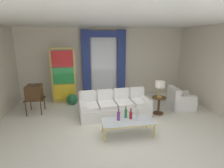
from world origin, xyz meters
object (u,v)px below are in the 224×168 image
object	(u,v)px
peacock_figurine	(72,100)
bottle_amber_squat	(131,115)
vintage_tv	(34,93)
armchair_white	(180,101)
coffee_table	(127,122)
bottle_crystal_tall	(126,113)
stained_glass_divider	(63,77)
couch_white_long	(114,106)
bottle_blue_decanter	(137,115)
round_side_table	(159,104)
table_lamp_brass	(160,85)
bottle_ruby_flask	(118,116)

from	to	relation	value
peacock_figurine	bottle_amber_squat	bearing A→B (deg)	-54.18
vintage_tv	armchair_white	size ratio (longest dim) A/B	1.50
coffee_table	bottle_crystal_tall	bearing A→B (deg)	90.60
bottle_amber_squat	stained_glass_divider	xyz separation A→B (m)	(-2.01, 2.80, 0.53)
couch_white_long	coffee_table	distance (m)	1.37
vintage_tv	couch_white_long	bearing A→B (deg)	-12.71
bottle_crystal_tall	coffee_table	bearing A→B (deg)	-89.40
bottle_blue_decanter	round_side_table	xyz separation A→B (m)	(1.14, 1.18, -0.18)
bottle_crystal_tall	round_side_table	size ratio (longest dim) A/B	0.56
stained_glass_divider	peacock_figurine	distance (m)	0.99
coffee_table	table_lamp_brass	bearing A→B (deg)	40.28
bottle_blue_decanter	round_side_table	size ratio (longest dim) A/B	0.53
couch_white_long	round_side_table	distance (m)	1.54
peacock_figurine	table_lamp_brass	world-z (taller)	table_lamp_brass
round_side_table	coffee_table	bearing A→B (deg)	-139.72
peacock_figurine	table_lamp_brass	distance (m)	3.36
vintage_tv	stained_glass_divider	distance (m)	1.35
vintage_tv	table_lamp_brass	xyz separation A→B (m)	(4.21, -0.78, 0.30)
coffee_table	armchair_white	xyz separation A→B (m)	(2.39, 1.54, -0.09)
bottle_blue_decanter	bottle_ruby_flask	size ratio (longest dim) A/B	0.95
bottle_crystal_tall	table_lamp_brass	distance (m)	1.79
bottle_blue_decanter	armchair_white	xyz separation A→B (m)	(2.12, 1.52, -0.25)
bottle_amber_squat	peacock_figurine	distance (m)	2.94
coffee_table	bottle_crystal_tall	xyz separation A→B (m)	(-0.00, 0.19, 0.17)
bottle_crystal_tall	round_side_table	xyz separation A→B (m)	(1.41, 1.00, -0.19)
bottle_blue_decanter	couch_white_long	bearing A→B (deg)	105.90
bottle_amber_squat	vintage_tv	distance (m)	3.47
bottle_crystal_tall	vintage_tv	bearing A→B (deg)	147.58
bottle_amber_squat	bottle_blue_decanter	bearing A→B (deg)	-31.86
vintage_tv	round_side_table	size ratio (longest dim) A/B	2.26
peacock_figurine	couch_white_long	bearing A→B (deg)	-36.98
armchair_white	table_lamp_brass	xyz separation A→B (m)	(-0.98, -0.35, 0.74)
armchair_white	table_lamp_brass	distance (m)	1.28
couch_white_long	bottle_ruby_flask	world-z (taller)	couch_white_long
bottle_blue_decanter	bottle_ruby_flask	bearing A→B (deg)	173.92
bottle_crystal_tall	bottle_amber_squat	size ratio (longest dim) A/B	1.11
peacock_figurine	round_side_table	world-z (taller)	round_side_table
bottle_blue_decanter	table_lamp_brass	bearing A→B (deg)	45.95
bottle_amber_squat	bottle_ruby_flask	distance (m)	0.35
bottle_ruby_flask	armchair_white	distance (m)	3.02
couch_white_long	vintage_tv	size ratio (longest dim) A/B	1.78
vintage_tv	peacock_figurine	xyz separation A→B (m)	(1.21, 0.50, -0.51)
bottle_blue_decanter	bottle_amber_squat	world-z (taller)	bottle_blue_decanter
bottle_amber_squat	table_lamp_brass	bearing A→B (deg)	40.04
bottle_blue_decanter	bottle_crystal_tall	size ratio (longest dim) A/B	0.94
armchair_white	stained_glass_divider	distance (m)	4.56
stained_glass_divider	round_side_table	distance (m)	3.79
peacock_figurine	round_side_table	bearing A→B (deg)	-23.20
bottle_amber_squat	bottle_crystal_tall	bearing A→B (deg)	144.98
bottle_amber_squat	round_side_table	world-z (taller)	bottle_amber_squat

